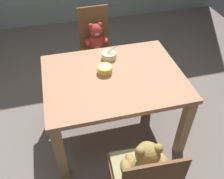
# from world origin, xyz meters

# --- Properties ---
(ground_plane) EXTENTS (5.20, 5.20, 0.04)m
(ground_plane) POSITION_xyz_m (0.00, 0.00, -0.02)
(ground_plane) COLOR slate
(dining_table) EXTENTS (1.18, 0.91, 0.71)m
(dining_table) POSITION_xyz_m (0.00, 0.00, 0.59)
(dining_table) COLOR #B57A59
(dining_table) RESTS_ON ground_plane
(teddy_chair_near_front) EXTENTS (0.42, 0.44, 0.89)m
(teddy_chair_near_front) POSITION_xyz_m (-0.01, -0.82, 0.55)
(teddy_chair_near_front) COLOR brown
(teddy_chair_near_front) RESTS_ON ground_plane
(teddy_chair_far_center) EXTENTS (0.38, 0.39, 0.92)m
(teddy_chair_far_center) POSITION_xyz_m (0.01, 0.83, 0.53)
(teddy_chair_far_center) COLOR brown
(teddy_chair_far_center) RESTS_ON ground_plane
(porridge_bowl_cream_far_center) EXTENTS (0.15, 0.14, 0.12)m
(porridge_bowl_cream_far_center) POSITION_xyz_m (0.03, 0.27, 0.74)
(porridge_bowl_cream_far_center) COLOR beige
(porridge_bowl_cream_far_center) RESTS_ON dining_table
(porridge_bowl_yellow_center) EXTENTS (0.13, 0.13, 0.06)m
(porridge_bowl_yellow_center) POSITION_xyz_m (-0.06, 0.07, 0.74)
(porridge_bowl_yellow_center) COLOR yellow
(porridge_bowl_yellow_center) RESTS_ON dining_table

